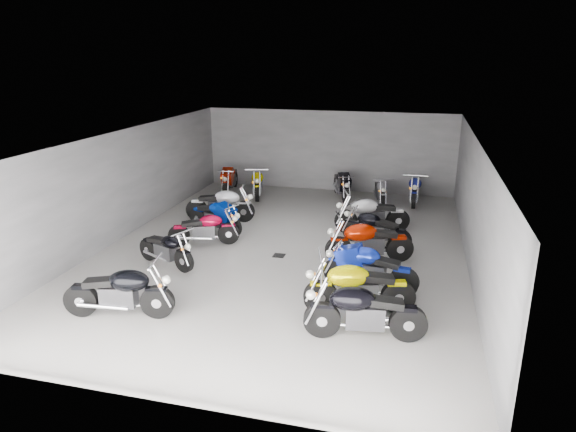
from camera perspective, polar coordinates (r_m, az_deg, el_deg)
name	(u,v)px	position (r m, az deg, el deg)	size (l,w,h in m)	color
ground	(284,249)	(14.69, -0.49, -3.73)	(14.00, 14.00, 0.00)	#9E9B96
wall_back	(328,151)	(20.87, 4.48, 7.20)	(10.00, 0.10, 3.20)	gray
wall_left	(122,184)	(16.17, -17.92, 3.35)	(0.10, 14.00, 3.20)	gray
wall_right	(474,208)	(13.82, 19.96, 0.81)	(0.10, 14.00, 3.20)	gray
ceiling	(283,137)	(13.85, -0.53, 8.79)	(10.00, 14.00, 0.04)	#232326
drain_grate	(279,255)	(14.24, -1.01, -4.41)	(0.32, 0.32, 0.01)	black
motorcycle_left_a	(120,292)	(11.42, -18.18, -8.05)	(2.34, 0.66, 1.04)	black
motorcycle_left_c	(166,249)	(13.78, -13.38, -3.59)	(1.89, 0.86, 0.87)	black
motorcycle_left_d	(205,229)	(15.04, -9.26, -1.43)	(1.96, 0.91, 0.91)	black
motorcycle_left_e	(216,217)	(16.08, -8.04, -0.06)	(2.02, 0.95, 0.94)	black
motorcycle_left_f	(221,205)	(17.15, -7.46, 1.25)	(2.33, 0.54, 1.02)	black
motorcycle_right_a	(364,312)	(10.18, 8.39, -10.51)	(2.39, 0.60, 1.06)	black
motorcycle_right_b	(358,288)	(11.13, 7.80, -7.91)	(2.36, 0.77, 1.06)	black
motorcycle_right_c	(369,268)	(12.20, 8.99, -5.76)	(2.28, 0.57, 1.00)	black
motorcycle_right_d	(368,242)	(13.79, 8.92, -2.86)	(2.30, 0.90, 1.05)	black
motorcycle_right_e	(375,229)	(15.00, 9.65, -1.42)	(2.07, 0.91, 0.95)	black
motorcycle_right_f	(371,214)	(16.16, 9.24, 0.18)	(2.29, 0.87, 1.04)	black
motorcycle_back_a	(230,179)	(20.78, -6.46, 4.13)	(0.56, 2.27, 1.00)	black
motorcycle_back_b	(258,183)	(20.04, -3.37, 3.71)	(0.75, 2.22, 0.99)	black
motorcycle_back_d	(342,185)	(19.83, 5.97, 3.50)	(0.93, 2.18, 1.00)	black
motorcycle_back_e	(380,191)	(19.38, 10.20, 2.74)	(0.56, 1.93, 0.86)	black
motorcycle_back_f	(415,189)	(19.66, 13.90, 2.93)	(0.43, 2.25, 0.99)	black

